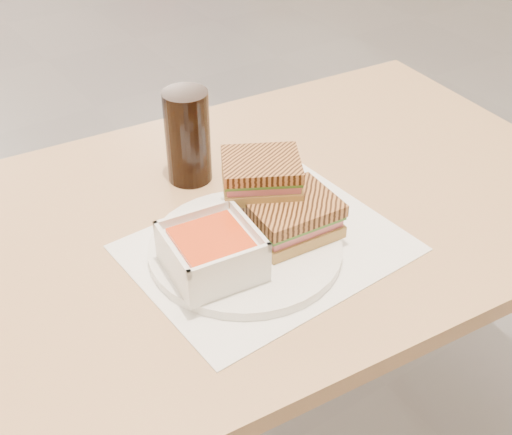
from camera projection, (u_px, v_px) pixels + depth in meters
main_table at (238, 269)px, 1.11m from camera, size 1.26×0.80×0.75m
tray_liner at (267, 248)px, 0.97m from camera, size 0.40×0.32×0.00m
plate at (245, 248)px, 0.96m from camera, size 0.28×0.28×0.02m
soup_bowl at (212, 253)px, 0.89m from camera, size 0.13×0.13×0.06m
panini_lower at (292, 216)px, 0.96m from camera, size 0.13×0.11×0.06m
panini_upper at (261, 174)px, 0.96m from camera, size 0.14×0.14×0.05m
cola_glass at (188, 137)px, 1.08m from camera, size 0.07×0.07×0.16m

